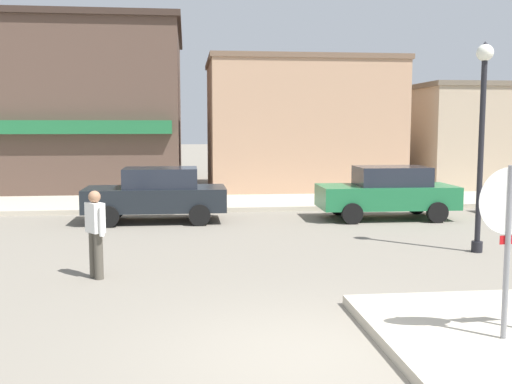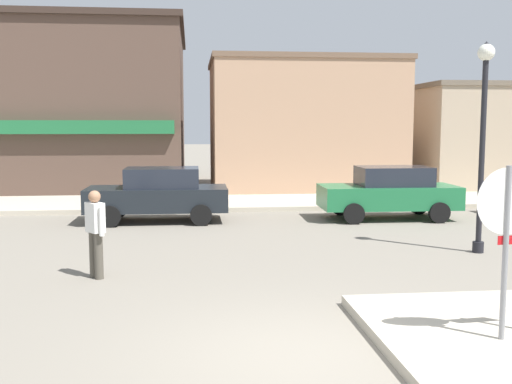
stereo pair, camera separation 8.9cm
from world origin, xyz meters
name	(u,v)px [view 2 (the right image)]	position (x,y,z in m)	size (l,w,h in m)	color
ground_plane	(309,356)	(0.00, 0.00, 0.00)	(160.00, 160.00, 0.00)	gray
kerb_far	(232,202)	(0.00, 14.05, 0.07)	(80.00, 4.00, 0.15)	#B7AD99
stop_sign	(506,230)	(2.40, -0.07, 1.52)	(0.82, 0.10, 2.30)	gray
lamp_post	(484,117)	(4.84, 5.43, 2.96)	(0.36, 0.36, 4.54)	black
parked_car_nearest	(159,194)	(-2.34, 10.44, 0.81)	(4.00, 1.89, 1.56)	black
parked_car_second	(389,192)	(4.43, 10.20, 0.81)	(4.04, 1.95, 1.56)	#1E6B3D
pedestrian_crossing_near	(95,231)	(-3.13, 4.08, 0.87)	(0.40, 0.49, 1.61)	#4C473D
building_corner_shop	(77,108)	(-6.51, 20.99, 3.52)	(9.74, 10.41, 7.03)	brown
building_storefront_left_near	(302,126)	(3.33, 18.48, 2.75)	(7.82, 5.87, 5.50)	tan
building_storefront_left_mid	(490,136)	(12.08, 19.05, 2.26)	(7.72, 6.91, 4.51)	tan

